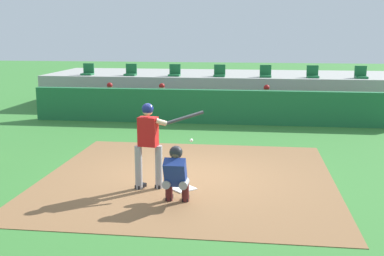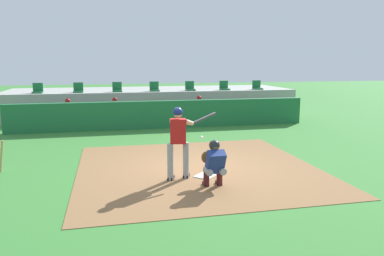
% 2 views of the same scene
% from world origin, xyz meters
% --- Properties ---
extents(ground_plane, '(80.00, 80.00, 0.00)m').
position_xyz_m(ground_plane, '(0.00, 0.00, 0.00)').
color(ground_plane, '#387A33').
extents(dirt_infield, '(6.40, 6.40, 0.01)m').
position_xyz_m(dirt_infield, '(0.00, 0.00, 0.01)').
color(dirt_infield, olive).
rests_on(dirt_infield, ground).
extents(home_plate, '(0.62, 0.62, 0.02)m').
position_xyz_m(home_plate, '(0.00, -0.80, 0.02)').
color(home_plate, white).
rests_on(home_plate, dirt_infield).
extents(batter_at_plate, '(1.38, 0.66, 1.80)m').
position_xyz_m(batter_at_plate, '(-0.67, -0.84, 1.04)').
color(batter_at_plate, '#99999E').
rests_on(batter_at_plate, ground).
extents(catcher_crouched, '(0.48, 1.88, 1.13)m').
position_xyz_m(catcher_crouched, '(-0.01, -1.61, 0.61)').
color(catcher_crouched, gray).
rests_on(catcher_crouched, ground).
extents(dugout_wall, '(13.00, 0.30, 1.20)m').
position_xyz_m(dugout_wall, '(0.00, 6.50, 0.60)').
color(dugout_wall, '#1E6638').
rests_on(dugout_wall, ground).
extents(dugout_bench, '(11.80, 0.44, 0.45)m').
position_xyz_m(dugout_bench, '(0.00, 7.50, 0.23)').
color(dugout_bench, olive).
rests_on(dugout_bench, ground).
extents(dugout_player_0, '(0.49, 0.70, 1.30)m').
position_xyz_m(dugout_player_0, '(-4.05, 7.34, 0.67)').
color(dugout_player_0, '#939399').
rests_on(dugout_player_0, ground).
extents(dugout_player_1, '(0.49, 0.70, 1.30)m').
position_xyz_m(dugout_player_1, '(-2.03, 7.34, 0.67)').
color(dugout_player_1, '#939399').
rests_on(dugout_player_1, ground).
extents(dugout_player_2, '(0.49, 0.70, 1.30)m').
position_xyz_m(dugout_player_2, '(1.87, 7.34, 0.67)').
color(dugout_player_2, '#939399').
rests_on(dugout_player_2, ground).
extents(stands_platform, '(15.00, 4.40, 1.40)m').
position_xyz_m(stands_platform, '(0.00, 10.90, 0.70)').
color(stands_platform, '#9E9E99').
rests_on(stands_platform, ground).
extents(stadium_seat_0, '(0.46, 0.46, 0.48)m').
position_xyz_m(stadium_seat_0, '(-5.57, 9.38, 1.53)').
color(stadium_seat_0, '#196033').
rests_on(stadium_seat_0, stands_platform).
extents(stadium_seat_1, '(0.46, 0.46, 0.48)m').
position_xyz_m(stadium_seat_1, '(-3.71, 9.38, 1.53)').
color(stadium_seat_1, '#196033').
rests_on(stadium_seat_1, stands_platform).
extents(stadium_seat_2, '(0.46, 0.46, 0.48)m').
position_xyz_m(stadium_seat_2, '(-1.86, 9.38, 1.53)').
color(stadium_seat_2, '#196033').
rests_on(stadium_seat_2, stands_platform).
extents(stadium_seat_3, '(0.46, 0.46, 0.48)m').
position_xyz_m(stadium_seat_3, '(0.00, 9.38, 1.53)').
color(stadium_seat_3, '#196033').
rests_on(stadium_seat_3, stands_platform).
extents(stadium_seat_4, '(0.46, 0.46, 0.48)m').
position_xyz_m(stadium_seat_4, '(1.86, 9.38, 1.53)').
color(stadium_seat_4, '#196033').
rests_on(stadium_seat_4, stands_platform).
extents(stadium_seat_5, '(0.46, 0.46, 0.48)m').
position_xyz_m(stadium_seat_5, '(3.71, 9.38, 1.53)').
color(stadium_seat_5, '#196033').
rests_on(stadium_seat_5, stands_platform).
extents(stadium_seat_6, '(0.46, 0.46, 0.48)m').
position_xyz_m(stadium_seat_6, '(5.57, 9.38, 1.53)').
color(stadium_seat_6, '#196033').
rests_on(stadium_seat_6, stands_platform).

